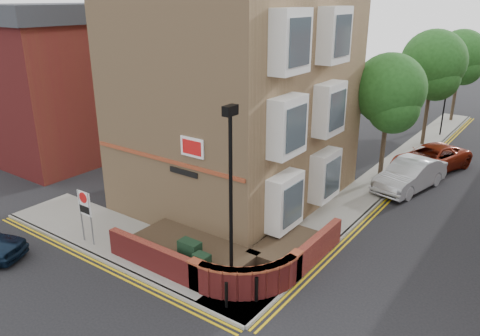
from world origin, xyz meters
name	(u,v)px	position (x,y,z in m)	size (l,w,h in m)	color
ground	(172,294)	(0.00, 0.00, 0.00)	(120.00, 120.00, 0.00)	black
pavement_corner	(134,244)	(-3.50, 1.50, 0.06)	(13.00, 3.00, 0.12)	gray
pavement_main	(392,170)	(2.00, 16.00, 0.06)	(2.00, 32.00, 0.12)	gray
kerb_side	(104,260)	(-3.50, 0.00, 0.06)	(13.00, 0.15, 0.12)	gray
kerb_main_near	(409,173)	(3.00, 16.00, 0.06)	(0.15, 32.00, 0.12)	gray
yellow_lines_side	(98,264)	(-3.50, -0.25, 0.01)	(13.00, 0.28, 0.01)	gold
yellow_lines_main	(414,175)	(3.25, 16.00, 0.01)	(0.28, 32.00, 0.01)	gold
corner_building	(242,70)	(-2.84, 8.00, 6.23)	(8.95, 10.40, 13.60)	tan
garden_wall	(218,262)	(0.00, 2.50, 0.00)	(6.80, 6.00, 1.20)	maroon
lamppost	(231,203)	(1.60, 1.20, 3.34)	(0.25, 0.50, 6.30)	black
utility_cabinet_large	(190,256)	(-0.30, 1.30, 0.72)	(0.80, 0.45, 1.20)	black
utility_cabinet_small	(202,268)	(0.50, 1.00, 0.67)	(0.55, 0.40, 1.10)	black
bollard_near	(226,295)	(2.00, 0.40, 0.57)	(0.11, 0.11, 0.90)	black
bollard_far	(256,289)	(2.60, 1.20, 0.57)	(0.11, 0.11, 0.90)	black
zone_sign	(85,208)	(-5.00, 0.50, 1.64)	(0.72, 0.07, 2.20)	slate
side_building	(79,81)	(-15.00, 8.00, 4.55)	(6.40, 10.40, 9.00)	maroon
tree_near	(389,95)	(2.00, 14.05, 4.70)	(3.64, 3.65, 6.70)	#382B1E
tree_mid	(433,67)	(2.00, 22.05, 5.20)	(4.03, 4.03, 7.42)	#382B1E
tree_far	(461,59)	(2.00, 30.05, 4.91)	(3.81, 3.81, 7.00)	#382B1E
traffic_light_assembly	(445,98)	(2.40, 25.00, 2.78)	(0.20, 0.16, 4.20)	black
silver_car_near	(410,175)	(3.60, 13.83, 0.79)	(1.67, 4.78, 1.58)	#B2B6BB
red_car_main	(430,158)	(3.69, 17.36, 0.72)	(2.39, 5.18, 1.44)	maroon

